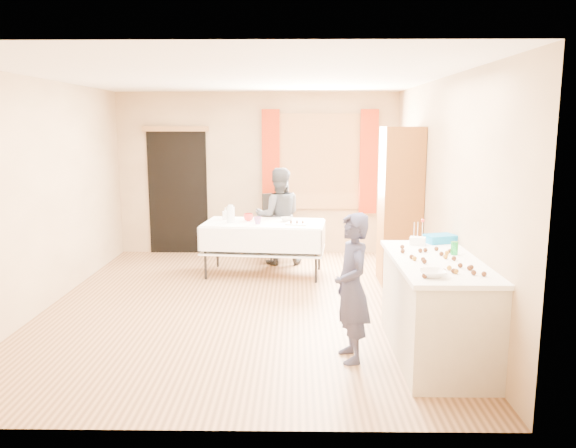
{
  "coord_description": "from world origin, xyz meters",
  "views": [
    {
      "loc": [
        0.62,
        -6.31,
        2.09
      ],
      "look_at": [
        0.53,
        0.0,
        0.97
      ],
      "focal_mm": 35.0,
      "sensor_mm": 36.0,
      "label": 1
    }
  ],
  "objects_px": {
    "girl": "(352,288)",
    "woman": "(279,216)",
    "party_table": "(264,243)",
    "chair": "(278,240)",
    "counter": "(436,309)",
    "cabinet": "(400,206)"
  },
  "relations": [
    {
      "from": "girl",
      "to": "woman",
      "type": "distance_m",
      "value": 3.61
    },
    {
      "from": "party_table",
      "to": "chair",
      "type": "relative_size",
      "value": 1.71
    },
    {
      "from": "girl",
      "to": "counter",
      "type": "bearing_deg",
      "value": 85.0
    },
    {
      "from": "party_table",
      "to": "chair",
      "type": "distance_m",
      "value": 0.97
    },
    {
      "from": "cabinet",
      "to": "chair",
      "type": "height_order",
      "value": "cabinet"
    },
    {
      "from": "counter",
      "to": "chair",
      "type": "bearing_deg",
      "value": 112.26
    },
    {
      "from": "chair",
      "to": "cabinet",
      "type": "bearing_deg",
      "value": -57.53
    },
    {
      "from": "cabinet",
      "to": "girl",
      "type": "relative_size",
      "value": 1.55
    },
    {
      "from": "cabinet",
      "to": "party_table",
      "type": "distance_m",
      "value": 1.94
    },
    {
      "from": "woman",
      "to": "party_table",
      "type": "bearing_deg",
      "value": 67.3
    },
    {
      "from": "girl",
      "to": "woman",
      "type": "xyz_separation_m",
      "value": [
        -0.76,
        3.53,
        0.06
      ]
    },
    {
      "from": "chair",
      "to": "girl",
      "type": "xyz_separation_m",
      "value": [
        0.77,
        -3.84,
        0.36
      ]
    },
    {
      "from": "counter",
      "to": "girl",
      "type": "distance_m",
      "value": 0.8
    },
    {
      "from": "chair",
      "to": "woman",
      "type": "distance_m",
      "value": 0.53
    },
    {
      "from": "woman",
      "to": "counter",
      "type": "bearing_deg",
      "value": 107.53
    },
    {
      "from": "counter",
      "to": "chair",
      "type": "xyz_separation_m",
      "value": [
        -1.54,
        3.76,
        -0.15
      ]
    },
    {
      "from": "counter",
      "to": "woman",
      "type": "bearing_deg",
      "value": 113.86
    },
    {
      "from": "party_table",
      "to": "woman",
      "type": "relative_size",
      "value": 1.2
    },
    {
      "from": "cabinet",
      "to": "woman",
      "type": "xyz_separation_m",
      "value": [
        -1.63,
        1.0,
        -0.3
      ]
    },
    {
      "from": "girl",
      "to": "party_table",
      "type": "bearing_deg",
      "value": -172.64
    },
    {
      "from": "girl",
      "to": "cabinet",
      "type": "bearing_deg",
      "value": 150.34
    },
    {
      "from": "chair",
      "to": "woman",
      "type": "height_order",
      "value": "woman"
    }
  ]
}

